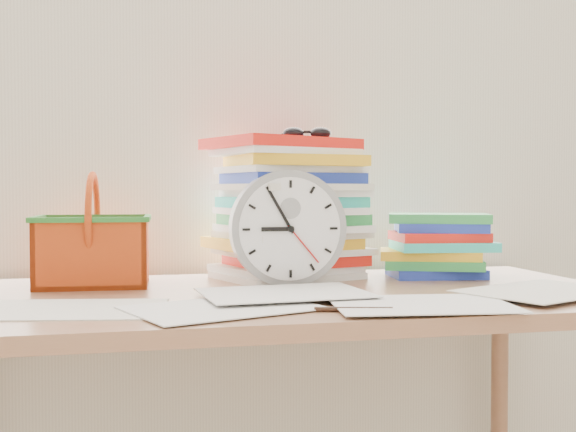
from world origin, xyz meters
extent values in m
cube|color=silver|center=(0.00, 2.00, 1.35)|extent=(4.00, 0.04, 2.70)
cube|color=white|center=(0.00, 1.98, 1.30)|extent=(2.40, 0.01, 2.50)
cube|color=#926244|center=(0.00, 1.60, 0.73)|extent=(1.40, 0.70, 0.03)
cylinder|color=#926244|center=(0.65, 1.90, 0.36)|extent=(0.04, 0.04, 0.72)
cylinder|color=gray|center=(0.03, 1.69, 0.87)|extent=(0.25, 0.05, 0.25)
cylinder|color=black|center=(0.06, 1.34, 0.75)|extent=(0.13, 0.04, 0.01)
camera|label=1|loc=(-0.31, 0.18, 0.95)|focal=45.00mm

